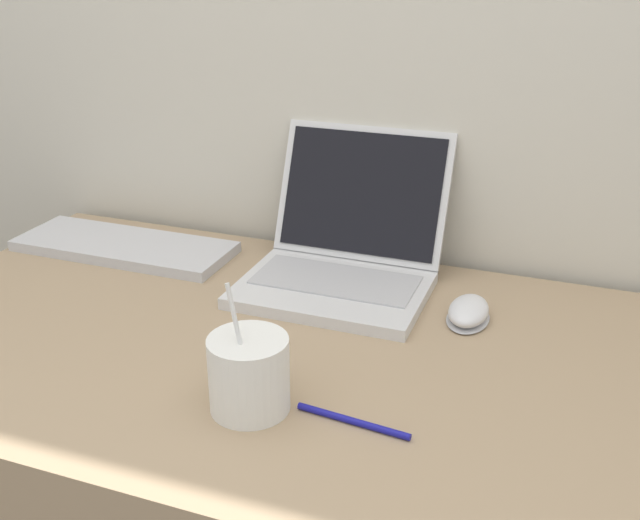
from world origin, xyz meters
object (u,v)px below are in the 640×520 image
computer_mouse (468,312)px  external_keyboard (125,246)px  laptop (343,251)px  drink_cup (249,373)px  pen (353,421)px

computer_mouse → external_keyboard: size_ratio=0.26×
laptop → computer_mouse: 0.25m
laptop → drink_cup: laptop is taller
laptop → computer_mouse: bearing=-16.8°
laptop → pen: laptop is taller
external_keyboard → computer_mouse: bearing=-4.3°
external_keyboard → drink_cup: bearing=-40.8°
drink_cup → external_keyboard: size_ratio=0.42×
computer_mouse → pen: size_ratio=0.72×
drink_cup → computer_mouse: size_ratio=1.61×
external_keyboard → pen: (0.59, -0.38, -0.01)m
drink_cup → pen: size_ratio=1.17×
laptop → pen: bearing=-69.5°
computer_mouse → laptop: bearing=163.2°
laptop → pen: 0.43m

